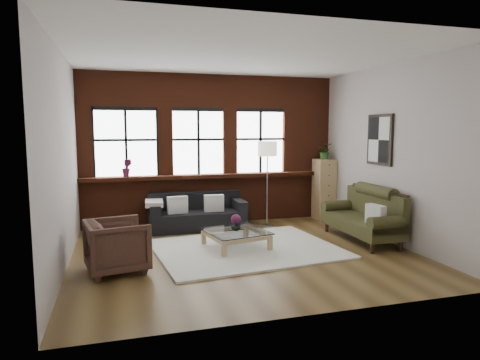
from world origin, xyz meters
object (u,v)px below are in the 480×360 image
object	(u,v)px
coffee_table	(236,240)
vintage_settee	(361,214)
floor_lamp	(267,180)
drawer_chest	(324,189)
armchair	(117,246)
dark_sofa	(197,212)
vase	(236,226)

from	to	relation	value
coffee_table	vintage_settee	bearing A→B (deg)	-2.68
floor_lamp	vintage_settee	bearing A→B (deg)	-52.52
coffee_table	drawer_chest	xyz separation A→B (m)	(2.60, 1.83, 0.53)
armchair	coffee_table	xyz separation A→B (m)	(1.96, 0.67, -0.23)
vintage_settee	armchair	distance (m)	4.36
dark_sofa	vase	distance (m)	1.67
vintage_settee	coffee_table	bearing A→B (deg)	177.32
drawer_chest	vintage_settee	bearing A→B (deg)	-96.77
dark_sofa	drawer_chest	size ratio (longest dim) A/B	1.43
armchair	floor_lamp	bearing A→B (deg)	-65.28
armchair	vase	xyz separation A→B (m)	(1.96, 0.67, 0.02)
dark_sofa	drawer_chest	world-z (taller)	drawer_chest
armchair	floor_lamp	world-z (taller)	floor_lamp
vintage_settee	vase	xyz separation A→B (m)	(-2.37, 0.11, -0.09)
vintage_settee	drawer_chest	distance (m)	1.96
vase	drawer_chest	xyz separation A→B (m)	(2.60, 1.83, 0.29)
dark_sofa	floor_lamp	bearing A→B (deg)	-3.73
dark_sofa	armchair	xyz separation A→B (m)	(-1.59, -2.30, 0.03)
vintage_settee	armchair	bearing A→B (deg)	-172.61
armchair	vase	distance (m)	2.07
armchair	coffee_table	world-z (taller)	armchair
vintage_settee	coffee_table	world-z (taller)	vintage_settee
vase	drawer_chest	distance (m)	3.19
vintage_settee	floor_lamp	world-z (taller)	floor_lamp
vase	floor_lamp	xyz separation A→B (m)	(1.11, 1.53, 0.57)
armchair	vase	bearing A→B (deg)	-81.98
armchair	vase	size ratio (longest dim) A/B	5.10
armchair	drawer_chest	bearing A→B (deg)	-72.15
coffee_table	drawer_chest	size ratio (longest dim) A/B	0.71
armchair	floor_lamp	size ratio (longest dim) A/B	0.43
vase	drawer_chest	size ratio (longest dim) A/B	0.12
vintage_settee	floor_lamp	bearing A→B (deg)	127.48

